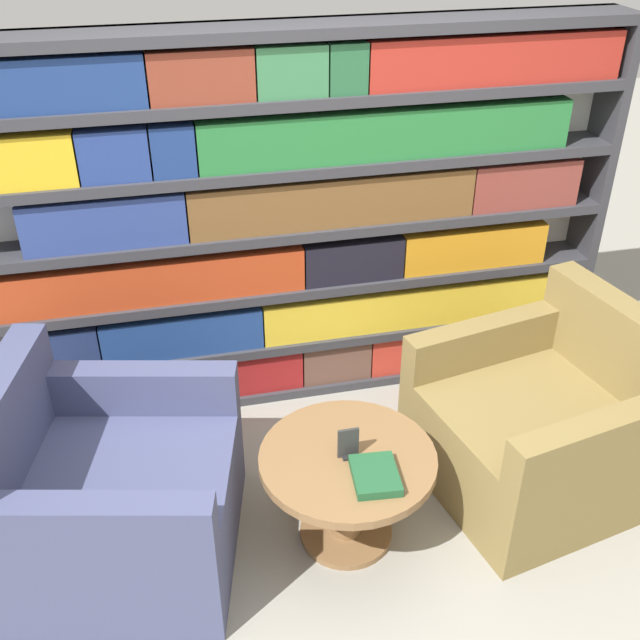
# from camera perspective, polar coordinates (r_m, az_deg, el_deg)

# --- Properties ---
(ground_plane) EXTENTS (14.00, 14.00, 0.00)m
(ground_plane) POSITION_cam_1_polar(r_m,az_deg,el_deg) (3.32, 2.52, -18.09)
(ground_plane) COLOR gray
(bookshelf) EXTENTS (3.38, 0.30, 1.93)m
(bookshelf) POSITION_cam_1_polar(r_m,az_deg,el_deg) (3.78, -2.41, 7.00)
(bookshelf) COLOR silver
(bookshelf) RESTS_ON ground_plane
(armchair_left) EXTENTS (1.12, 1.10, 0.86)m
(armchair_left) POSITION_cam_1_polar(r_m,az_deg,el_deg) (3.27, -15.79, -12.84)
(armchair_left) COLOR #42476B
(armchair_left) RESTS_ON ground_plane
(armchair_right) EXTENTS (1.10, 1.07, 0.86)m
(armchair_right) POSITION_cam_1_polar(r_m,az_deg,el_deg) (3.63, 16.61, -7.82)
(armchair_right) COLOR olive
(armchair_right) RESTS_ON ground_plane
(coffee_table) EXTENTS (0.73, 0.73, 0.46)m
(coffee_table) POSITION_cam_1_polar(r_m,az_deg,el_deg) (3.20, 2.09, -12.03)
(coffee_table) COLOR brown
(coffee_table) RESTS_ON ground_plane
(table_sign) EXTENTS (0.09, 0.06, 0.14)m
(table_sign) POSITION_cam_1_polar(r_m,az_deg,el_deg) (3.07, 2.15, -9.49)
(table_sign) COLOR black
(table_sign) RESTS_ON coffee_table
(stray_book) EXTENTS (0.20, 0.24, 0.04)m
(stray_book) POSITION_cam_1_polar(r_m,az_deg,el_deg) (3.00, 4.23, -11.72)
(stray_book) COLOR #1E512D
(stray_book) RESTS_ON coffee_table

